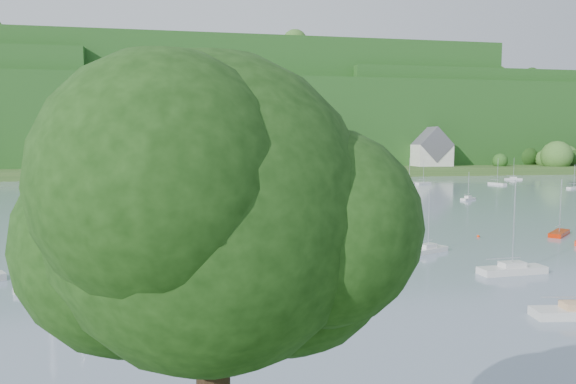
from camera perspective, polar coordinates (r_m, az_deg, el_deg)
The scene contains 19 objects.
near_tree at distance 11.25m, azimuth -7.12°, elevation -4.00°, with size 8.40×8.50×13.70m.
far_shore_strip at distance 218.57m, azimuth -7.83°, elevation 2.33°, with size 600.00×60.00×3.00m, color #2D521E.
forested_ridge at distance 286.98m, azimuth -8.40°, elevation 7.30°, with size 620.00×181.22×69.89m.
village_building_0 at distance 210.12m, azimuth -22.89°, elevation 4.02°, with size 14.00×10.40×16.00m.
village_building_1 at distance 208.14m, azimuth -16.02°, elevation 4.02°, with size 12.00×9.36×14.00m.
village_building_2 at distance 206.59m, azimuth -6.32°, elevation 4.61°, with size 16.00×11.44×18.00m.
village_building_3 at distance 211.21m, azimuth 4.64°, elevation 4.41°, with size 13.00×10.40×15.50m.
village_building_4 at distance 230.60m, azimuth 15.28°, elevation 4.36°, with size 15.00×10.40×16.50m.
near_sailboat_0 at distance 50.71m, azimuth -24.33°, elevation -9.34°, with size 5.78×2.44×7.57m.
near_sailboat_1 at distance 51.51m, azimuth -21.50°, elevation -9.02°, with size 5.50×1.93×7.29m.
near_sailboat_3 at distance 64.41m, azimuth 14.88°, elevation -5.97°, with size 5.63×3.77×7.44m.
near_sailboat_4 at distance 56.98m, azimuth 23.04°, elevation -7.65°, with size 6.96×2.34×9.25m.
near_sailboat_7 at distance 82.74m, azimuth 27.24°, elevation -3.95°, with size 5.47×5.05×7.86m.
mooring_buoy_0 at distance 51.69m, azimuth -14.41°, elevation -9.24°, with size 0.50×0.50×0.50m, color #F1360A.
mooring_buoy_1 at distance 59.69m, azimuth -3.28°, elevation -7.11°, with size 0.40×0.40×0.40m, color silver.
mooring_buoy_2 at distance 76.87m, azimuth 19.85°, elevation -4.60°, with size 0.40×0.40×0.40m, color #F1360A.
mooring_buoy_3 at distance 64.75m, azimuth -1.09°, elevation -6.11°, with size 0.42×0.42×0.42m, color #F1360A.
mooring_buoy_5 at distance 60.13m, azimuth -24.08°, elevation -7.48°, with size 0.49×0.49×0.49m, color #F1360A.
far_sailboat_cluster at distance 137.50m, azimuth -1.70°, elevation 0.14°, with size 194.29×66.31×8.71m.
Camera 1 is at (-9.35, -18.07, 12.88)m, focal length 32.92 mm.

